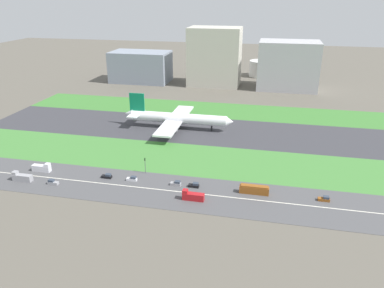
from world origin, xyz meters
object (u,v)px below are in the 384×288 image
(hangar_building, at_px, (215,57))
(car_1, at_px, (132,179))
(truck_1, at_px, (42,168))
(fuel_tank_centre, at_px, (261,69))
(airliner, at_px, (176,118))
(traffic_light, at_px, (145,164))
(car_2, at_px, (324,199))
(terminal_building, at_px, (141,67))
(office_tower, at_px, (288,65))
(car_4, at_px, (107,176))
(truck_2, at_px, (22,177))
(bus_1, at_px, (254,190))
(car_5, at_px, (194,185))
(car_3, at_px, (53,182))
(car_0, at_px, (176,183))
(fuel_tank_west, at_px, (227,68))
(truck_0, at_px, (193,196))

(hangar_building, bearing_deg, car_1, -91.74)
(truck_1, bearing_deg, fuel_tank_centre, 69.28)
(airliner, height_order, traffic_light, airliner)
(hangar_building, distance_m, fuel_tank_centre, 61.10)
(car_2, bearing_deg, hangar_building, 111.66)
(terminal_building, bearing_deg, airliner, -61.61)
(airliner, bearing_deg, car_2, -41.65)
(truck_1, xyz_separation_m, fuel_tank_centre, (85.88, 227.00, 5.65))
(traffic_light, relative_size, office_tower, 0.15)
(car_4, relative_size, traffic_light, 0.61)
(fuel_tank_centre, bearing_deg, traffic_light, -100.41)
(truck_2, distance_m, traffic_light, 52.01)
(truck_1, bearing_deg, bus_1, 0.00)
(car_1, bearing_deg, car_5, 0.00)
(car_5, bearing_deg, bus_1, -0.00)
(airliner, height_order, car_3, airliner)
(car_0, bearing_deg, hangar_building, 94.30)
(car_4, bearing_deg, car_0, 0.00)
(bus_1, xyz_separation_m, car_4, (-62.58, 0.00, -0.90))
(car_1, height_order, bus_1, bus_1)
(airliner, height_order, fuel_tank_west, airliner)
(fuel_tank_west, bearing_deg, car_5, -85.96)
(airliner, distance_m, car_4, 69.40)
(airliner, xyz_separation_m, terminal_building, (-61.62, 114.00, 6.90))
(car_3, xyz_separation_m, traffic_light, (34.40, 17.99, 3.37))
(truck_2, height_order, car_4, truck_2)
(truck_1, distance_m, truck_0, 71.57)
(office_tower, bearing_deg, traffic_light, -109.84)
(car_3, height_order, hangar_building, hangar_building)
(car_2, bearing_deg, car_4, 180.00)
(car_3, height_order, car_0, same)
(car_5, distance_m, car_3, 58.95)
(car_4, xyz_separation_m, truck_0, (39.81, -10.00, 0.75))
(truck_1, bearing_deg, truck_0, -8.03)
(car_2, bearing_deg, fuel_tank_west, 106.44)
(car_3, xyz_separation_m, office_tower, (97.18, 192.00, 18.23))
(car_0, relative_size, fuel_tank_centre, 0.19)
(fuel_tank_west, height_order, fuel_tank_centre, fuel_tank_centre)
(bus_1, distance_m, truck_0, 24.86)
(truck_1, height_order, office_tower, office_tower)
(car_0, relative_size, truck_0, 0.52)
(traffic_light, bearing_deg, bus_1, -9.46)
(car_5, bearing_deg, airliner, 110.55)
(car_5, bearing_deg, truck_2, -172.14)
(airliner, height_order, truck_2, airliner)
(truck_1, relative_size, traffic_light, 1.17)
(traffic_light, bearing_deg, airliner, 91.72)
(fuel_tank_centre, bearing_deg, office_tower, -63.37)
(car_4, distance_m, truck_1, 31.06)
(truck_0, xyz_separation_m, terminal_building, (-88.63, 192.00, 11.46))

